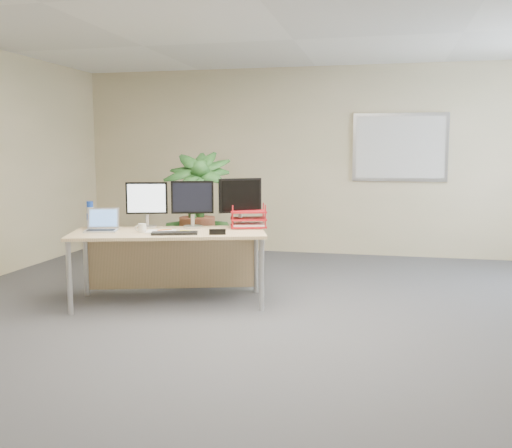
% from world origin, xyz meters
% --- Properties ---
extents(floor, '(8.00, 8.00, 0.00)m').
position_xyz_m(floor, '(0.00, 0.00, 0.00)').
color(floor, '#404045').
rests_on(floor, ground).
extents(back_wall, '(7.00, 0.04, 2.70)m').
position_xyz_m(back_wall, '(0.00, 4.00, 1.35)').
color(back_wall, '#BCB285').
rests_on(back_wall, floor).
extents(whiteboard, '(1.30, 0.04, 0.95)m').
position_xyz_m(whiteboard, '(1.20, 3.97, 1.55)').
color(whiteboard, '#B9BABE').
rests_on(whiteboard, back_wall).
extents(desk, '(2.02, 1.31, 0.72)m').
position_xyz_m(desk, '(-1.07, 0.99, 0.57)').
color(desk, tan).
rests_on(desk, floor).
extents(floor_plant, '(0.90, 0.90, 1.50)m').
position_xyz_m(floor_plant, '(-1.03, 1.72, 0.75)').
color(floor_plant, '#153917').
rests_on(floor_plant, floor).
extents(monitor_left, '(0.41, 0.19, 0.47)m').
position_xyz_m(monitor_left, '(-1.36, 1.10, 0.99)').
color(monitor_left, '#B9B9BE').
rests_on(monitor_left, desk).
extents(monitor_right, '(0.42, 0.20, 0.48)m').
position_xyz_m(monitor_right, '(-0.90, 1.20, 1.00)').
color(monitor_right, '#B9B9BE').
rests_on(monitor_right, desk).
extents(monitor_dark, '(0.39, 0.30, 0.51)m').
position_xyz_m(monitor_dark, '(-0.43, 1.33, 1.01)').
color(monitor_dark, '#B9B9BE').
rests_on(monitor_dark, desk).
extents(laptop, '(0.37, 0.35, 0.22)m').
position_xyz_m(laptop, '(-1.70, 0.78, 0.78)').
color(laptop, silver).
rests_on(laptop, desk).
extents(keyboard, '(0.45, 0.26, 0.02)m').
position_xyz_m(keyboard, '(-0.91, 0.71, 0.73)').
color(keyboard, black).
rests_on(keyboard, desk).
extents(coffee_mug, '(0.11, 0.08, 0.09)m').
position_xyz_m(coffee_mug, '(-1.27, 0.76, 0.76)').
color(coffee_mug, silver).
rests_on(coffee_mug, desk).
extents(spiral_notebook, '(0.33, 0.28, 0.01)m').
position_xyz_m(spiral_notebook, '(-1.10, 0.83, 0.73)').
color(spiral_notebook, white).
rests_on(spiral_notebook, desk).
extents(orange_pen, '(0.11, 0.11, 0.01)m').
position_xyz_m(orange_pen, '(-1.08, 0.87, 0.74)').
color(orange_pen, '#E35A19').
rests_on(orange_pen, spiral_notebook).
extents(yellow_highlighter, '(0.11, 0.02, 0.02)m').
position_xyz_m(yellow_highlighter, '(-0.87, 0.90, 0.73)').
color(yellow_highlighter, yellow).
rests_on(yellow_highlighter, desk).
extents(water_bottle, '(0.07, 0.07, 0.28)m').
position_xyz_m(water_bottle, '(-1.90, 0.93, 0.85)').
color(water_bottle, silver).
rests_on(water_bottle, desk).
extents(letter_tray, '(0.43, 0.37, 0.17)m').
position_xyz_m(letter_tray, '(-0.34, 1.32, 0.80)').
color(letter_tray, '#B3161C').
rests_on(letter_tray, desk).
extents(stapler, '(0.16, 0.09, 0.05)m').
position_xyz_m(stapler, '(-0.51, 0.79, 0.75)').
color(stapler, black).
rests_on(stapler, desk).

